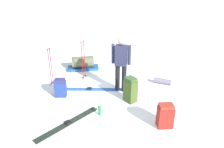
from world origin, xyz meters
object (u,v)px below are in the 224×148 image
object	(u,v)px
ski_poles_planted_near	(83,58)
backpack_large_dark	(165,116)
ski_pair_near	(68,123)
sleeping_mat_rolled	(163,81)
skier_standing	(121,62)
thermos_bottle	(100,110)
gear_sled	(83,64)
backpack_small_spare	(130,90)
backpack_bright	(60,88)
ski_poles_planted_far	(50,65)
ski_pair_far	(89,89)

from	to	relation	value
ski_poles_planted_near	backpack_large_dark	bearing A→B (deg)	76.84
ski_pair_near	sleeping_mat_rolled	world-z (taller)	sleeping_mat_rolled
skier_standing	thermos_bottle	distance (m)	1.62
sleeping_mat_rolled	thermos_bottle	size ratio (longest dim) A/B	2.12
backpack_large_dark	thermos_bottle	distance (m)	1.64
skier_standing	sleeping_mat_rolled	world-z (taller)	skier_standing
backpack_large_dark	gear_sled	size ratio (longest dim) A/B	0.54
backpack_large_dark	ski_poles_planted_near	bearing A→B (deg)	-103.16
backpack_small_spare	ski_poles_planted_near	world-z (taller)	ski_poles_planted_near
ski_poles_planted_near	gear_sled	world-z (taller)	ski_poles_planted_near
backpack_large_dark	gear_sled	distance (m)	4.08
backpack_small_spare	skier_standing	bearing A→B (deg)	-120.75
gear_sled	ski_poles_planted_near	bearing A→B (deg)	45.96
backpack_bright	sleeping_mat_rolled	distance (m)	3.23
sleeping_mat_rolled	ski_poles_planted_far	bearing A→B (deg)	-52.94
backpack_large_dark	ski_poles_planted_far	xyz separation A→B (m)	(0.17, -3.83, 0.39)
skier_standing	thermos_bottle	world-z (taller)	skier_standing
backpack_small_spare	ski_poles_planted_far	bearing A→B (deg)	-76.09
skier_standing	ski_poles_planted_far	xyz separation A→B (m)	(0.97, -2.01, -0.27)
backpack_large_dark	ski_poles_planted_far	size ratio (longest dim) A/B	0.49
backpack_small_spare	thermos_bottle	size ratio (longest dim) A/B	2.80
ski_pair_far	thermos_bottle	size ratio (longest dim) A/B	6.48
backpack_large_dark	ski_poles_planted_near	xyz separation A→B (m)	(-0.77, -3.31, 0.43)
ski_poles_planted_far	sleeping_mat_rolled	size ratio (longest dim) A/B	2.23
skier_standing	ski_poles_planted_far	world-z (taller)	skier_standing
ski_poles_planted_near	ski_poles_planted_far	size ratio (longest dim) A/B	1.07
backpack_small_spare	thermos_bottle	world-z (taller)	backpack_small_spare
ski_pair_far	ski_poles_planted_near	bearing A→B (deg)	-126.34
backpack_bright	ski_poles_planted_near	bearing A→B (deg)	-168.18
backpack_bright	thermos_bottle	size ratio (longest dim) A/B	2.11
backpack_large_dark	backpack_bright	bearing A→B (deg)	-80.53
ski_pair_far	sleeping_mat_rolled	size ratio (longest dim) A/B	3.06
thermos_bottle	backpack_small_spare	bearing A→B (deg)	165.67
backpack_bright	gear_sled	xyz separation A→B (m)	(-1.81, -0.82, -0.04)
backpack_small_spare	gear_sled	distance (m)	2.73
ski_poles_planted_far	ski_poles_planted_near	bearing A→B (deg)	150.98
ski_poles_planted_far	thermos_bottle	xyz separation A→B (m)	(0.40, 2.30, -0.55)
sleeping_mat_rolled	thermos_bottle	bearing A→B (deg)	-12.07
ski_pair_far	gear_sled	size ratio (longest dim) A/B	1.51
backpack_large_dark	thermos_bottle	bearing A→B (deg)	-69.76
skier_standing	ski_pair_near	bearing A→B (deg)	-2.26
gear_sled	sleeping_mat_rolled	size ratio (longest dim) A/B	2.03
backpack_bright	sleeping_mat_rolled	bearing A→B (deg)	140.45
backpack_small_spare	sleeping_mat_rolled	size ratio (longest dim) A/B	1.32
skier_standing	ski_poles_planted_near	size ratio (longest dim) A/B	1.30
backpack_bright	ski_poles_planted_far	distance (m)	0.96
backpack_bright	ski_poles_planted_far	world-z (taller)	ski_poles_planted_far
ski_pair_near	ski_pair_far	size ratio (longest dim) A/B	1.08
thermos_bottle	skier_standing	bearing A→B (deg)	-167.92
backpack_small_spare	thermos_bottle	xyz separation A→B (m)	(1.03, -0.26, -0.23)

